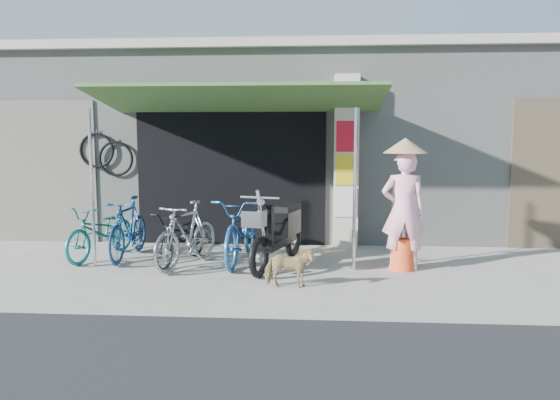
# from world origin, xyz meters

# --- Properties ---
(ground) EXTENTS (80.00, 80.00, 0.00)m
(ground) POSITION_xyz_m (0.00, 0.00, 0.00)
(ground) COLOR #A6A296
(ground) RESTS_ON ground
(bicycle_shop) EXTENTS (12.30, 5.30, 3.66)m
(bicycle_shop) POSITION_xyz_m (-0.00, 5.09, 1.83)
(bicycle_shop) COLOR gray
(bicycle_shop) RESTS_ON ground
(shop_pillar) EXTENTS (0.42, 0.44, 3.00)m
(shop_pillar) POSITION_xyz_m (0.85, 2.45, 1.50)
(shop_pillar) COLOR beige
(shop_pillar) RESTS_ON ground
(awning) EXTENTS (4.60, 1.88, 2.72)m
(awning) POSITION_xyz_m (-0.90, 1.63, 2.51)
(awning) COLOR #355C29
(awning) RESTS_ON ground
(neighbour_left) EXTENTS (2.60, 0.06, 2.60)m
(neighbour_left) POSITION_xyz_m (-5.00, 2.59, 1.30)
(neighbour_left) COLOR #6B665B
(neighbour_left) RESTS_ON ground
(bike_teal) EXTENTS (0.99, 1.75, 0.87)m
(bike_teal) POSITION_xyz_m (-3.09, 1.27, 0.44)
(bike_teal) COLOR #197169
(bike_teal) RESTS_ON ground
(bike_blue) EXTENTS (0.48, 1.65, 0.99)m
(bike_blue) POSITION_xyz_m (-2.65, 1.27, 0.49)
(bike_blue) COLOR navy
(bike_blue) RESTS_ON ground
(bike_black) EXTENTS (0.90, 1.66, 0.83)m
(bike_black) POSITION_xyz_m (-1.72, 0.99, 0.41)
(bike_black) COLOR black
(bike_black) RESTS_ON ground
(bike_silver) EXTENTS (0.98, 1.71, 0.99)m
(bike_silver) POSITION_xyz_m (-1.59, 0.81, 0.49)
(bike_silver) COLOR #B0B1B5
(bike_silver) RESTS_ON ground
(bike_navy) EXTENTS (0.83, 1.99, 1.02)m
(bike_navy) POSITION_xyz_m (-0.80, 1.16, 0.51)
(bike_navy) COLOR #205596
(bike_navy) RESTS_ON ground
(street_dog) EXTENTS (0.65, 0.31, 0.54)m
(street_dog) POSITION_xyz_m (0.01, -0.24, 0.27)
(street_dog) COLOR tan
(street_dog) RESTS_ON ground
(moped) EXTENTS (0.80, 1.96, 1.14)m
(moped) POSITION_xyz_m (-0.22, 0.96, 0.52)
(moped) COLOR black
(moped) RESTS_ON ground
(nun) EXTENTS (0.66, 0.64, 1.93)m
(nun) POSITION_xyz_m (1.62, 0.85, 0.94)
(nun) COLOR #FFABC2
(nun) RESTS_ON ground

